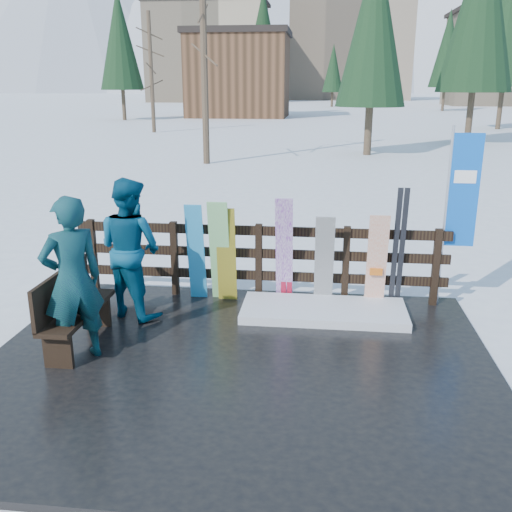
# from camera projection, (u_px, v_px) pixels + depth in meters

# --- Properties ---
(ground) EXTENTS (700.00, 700.00, 0.00)m
(ground) POSITION_uv_depth(u_px,v_px,m) (238.00, 370.00, 6.69)
(ground) COLOR white
(ground) RESTS_ON ground
(deck) EXTENTS (6.00, 5.00, 0.08)m
(deck) POSITION_uv_depth(u_px,v_px,m) (238.00, 367.00, 6.68)
(deck) COLOR black
(deck) RESTS_ON ground
(fence) EXTENTS (5.60, 0.10, 1.15)m
(fence) POSITION_uv_depth(u_px,v_px,m) (259.00, 256.00, 8.57)
(fence) COLOR black
(fence) RESTS_ON deck
(snow_patch) EXTENTS (2.31, 1.00, 0.12)m
(snow_patch) POSITION_uv_depth(u_px,v_px,m) (324.00, 311.00, 8.06)
(snow_patch) COLOR white
(snow_patch) RESTS_ON deck
(bench) EXTENTS (0.41, 1.50, 0.97)m
(bench) POSITION_uv_depth(u_px,v_px,m) (72.00, 306.00, 7.01)
(bench) COLOR black
(bench) RESTS_ON deck
(snowboard_0) EXTENTS (0.26, 0.28, 1.49)m
(snowboard_0) POSITION_uv_depth(u_px,v_px,m) (196.00, 252.00, 8.44)
(snowboard_0) COLOR #2A95D2
(snowboard_0) RESTS_ON deck
(snowboard_1) EXTENTS (0.29, 0.33, 1.55)m
(snowboard_1) POSITION_uv_depth(u_px,v_px,m) (220.00, 252.00, 8.39)
(snowboard_1) COLOR silver
(snowboard_1) RESTS_ON deck
(snowboard_2) EXTENTS (0.28, 0.20, 1.44)m
(snowboard_2) POSITION_uv_depth(u_px,v_px,m) (226.00, 255.00, 8.39)
(snowboard_2) COLOR yellow
(snowboard_2) RESTS_ON deck
(snowboard_3) EXTENTS (0.25, 0.46, 1.63)m
(snowboard_3) POSITION_uv_depth(u_px,v_px,m) (284.00, 251.00, 8.27)
(snowboard_3) COLOR white
(snowboard_3) RESTS_ON deck
(snowboard_4) EXTENTS (0.28, 0.31, 1.37)m
(snowboard_4) POSITION_uv_depth(u_px,v_px,m) (324.00, 261.00, 8.25)
(snowboard_4) COLOR black
(snowboard_4) RESTS_ON deck
(snowboard_5) EXTENTS (0.28, 0.24, 1.40)m
(snowboard_5) POSITION_uv_depth(u_px,v_px,m) (377.00, 262.00, 8.16)
(snowboard_5) COLOR white
(snowboard_5) RESTS_ON deck
(ski_pair_a) EXTENTS (0.16, 0.23, 1.59)m
(ski_pair_a) POSITION_uv_depth(u_px,v_px,m) (287.00, 251.00, 8.34)
(ski_pair_a) COLOR maroon
(ski_pair_a) RESTS_ON deck
(ski_pair_b) EXTENTS (0.17, 0.24, 1.78)m
(ski_pair_b) POSITION_uv_depth(u_px,v_px,m) (399.00, 248.00, 8.14)
(ski_pair_b) COLOR black
(ski_pair_b) RESTS_ON deck
(rental_flag) EXTENTS (0.45, 0.04, 2.60)m
(rental_flag) POSITION_uv_depth(u_px,v_px,m) (459.00, 197.00, 8.03)
(rental_flag) COLOR silver
(rental_flag) RESTS_ON deck
(person_front) EXTENTS (0.84, 0.83, 1.96)m
(person_front) POSITION_uv_depth(u_px,v_px,m) (72.00, 280.00, 6.53)
(person_front) COLOR #105347
(person_front) RESTS_ON deck
(person_back) EXTENTS (1.18, 1.08, 1.95)m
(person_back) POSITION_uv_depth(u_px,v_px,m) (130.00, 248.00, 7.84)
(person_back) COLOR navy
(person_back) RESTS_ON deck
(resort_buildings) EXTENTS (73.00, 87.60, 22.60)m
(resort_buildings) POSITION_uv_depth(u_px,v_px,m) (327.00, 50.00, 113.53)
(resort_buildings) COLOR tan
(resort_buildings) RESTS_ON ground
(trees) EXTENTS (42.14, 68.71, 12.53)m
(trees) POSITION_uv_depth(u_px,v_px,m) (353.00, 57.00, 52.60)
(trees) COLOR #382B1E
(trees) RESTS_ON ground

